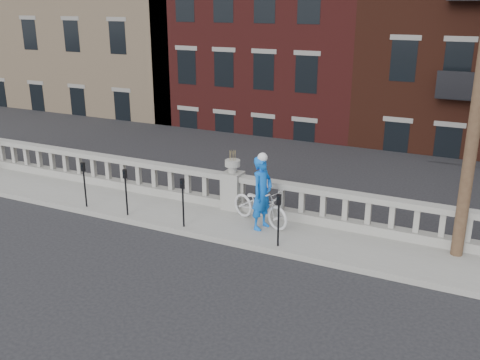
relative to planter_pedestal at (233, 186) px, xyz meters
The scene contains 11 objects.
ground 4.04m from the planter_pedestal, 90.00° to the right, with size 120.00×120.00×0.00m, color black.
sidewalk 1.21m from the planter_pedestal, 90.00° to the right, with size 32.00×2.20×0.15m, color gray.
balustrade 0.19m from the planter_pedestal, ahead, with size 28.00×0.34×1.03m.
planter_pedestal is the anchor object (origin of this frame).
lower_level 19.19m from the planter_pedestal, 88.31° to the left, with size 80.00×44.00×20.80m.
parking_meter_a 4.34m from the planter_pedestal, 155.49° to the right, with size 0.10×0.09×1.36m.
parking_meter_b 3.04m from the planter_pedestal, 143.67° to the right, with size 0.10×0.09×1.36m.
parking_meter_c 1.90m from the planter_pedestal, 107.61° to the right, with size 0.10×0.09×1.36m.
parking_meter_d 2.82m from the planter_pedestal, 39.73° to the right, with size 0.10×0.09×1.36m.
bicycle 1.36m from the planter_pedestal, 29.59° to the right, with size 0.69×1.98×1.04m, color silver.
cyclist 1.68m from the planter_pedestal, 35.19° to the right, with size 0.72×0.47×1.98m, color blue.
Camera 1 is at (6.63, -9.11, 5.92)m, focal length 40.00 mm.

